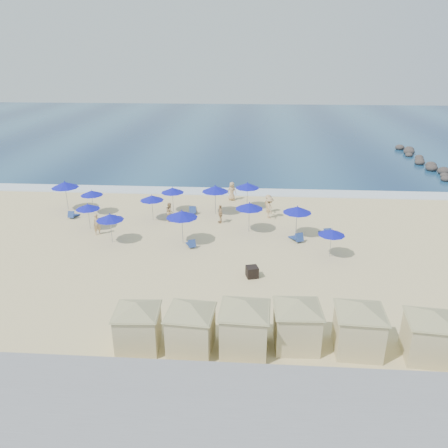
{
  "coord_description": "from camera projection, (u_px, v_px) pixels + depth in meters",
  "views": [
    {
      "loc": [
        2.5,
        -26.83,
        13.3
      ],
      "look_at": [
        0.47,
        3.0,
        1.46
      ],
      "focal_mm": 35.0,
      "sensor_mm": 36.0,
      "label": 1
    }
  ],
  "objects": [
    {
      "name": "umbrella_5",
      "position": [
        152.0,
        198.0,
        36.3
      ],
      "size": [
        1.99,
        1.99,
        2.26
      ],
      "color": "#A5A8AD",
      "rests_on": "ground"
    },
    {
      "name": "cabana_5",
      "position": [
        430.0,
        328.0,
        19.87
      ],
      "size": [
        4.34,
        4.34,
        2.74
      ],
      "color": "beige",
      "rests_on": "ground"
    },
    {
      "name": "cabana_0",
      "position": [
        137.0,
        319.0,
        20.59
      ],
      "size": [
        4.28,
        4.28,
        2.69
      ],
      "color": "beige",
      "rests_on": "ground"
    },
    {
      "name": "beachgoer_3",
      "position": [
        268.0,
        204.0,
        38.5
      ],
      "size": [
        1.05,
        1.2,
        1.62
      ],
      "primitive_type": "imported",
      "rotation": [
        0.0,
        0.0,
        2.11
      ],
      "color": "tan",
      "rests_on": "ground"
    },
    {
      "name": "umbrella_8",
      "position": [
        249.0,
        206.0,
        33.88
      ],
      "size": [
        2.17,
        2.17,
        2.46
      ],
      "color": "#A5A8AD",
      "rests_on": "ground"
    },
    {
      "name": "beachgoer_5",
      "position": [
        270.0,
        208.0,
        37.17
      ],
      "size": [
        0.85,
        1.27,
        1.83
      ],
      "primitive_type": "imported",
      "rotation": [
        0.0,
        0.0,
        1.73
      ],
      "color": "tan",
      "rests_on": "ground"
    },
    {
      "name": "beach_chair_2",
      "position": [
        193.0,
        210.0,
        38.5
      ],
      "size": [
        0.76,
        1.41,
        0.74
      ],
      "color": "navy",
      "rests_on": "ground"
    },
    {
      "name": "ocean",
      "position": [
        241.0,
        128.0,
        80.95
      ],
      "size": [
        160.0,
        80.0,
        0.06
      ],
      "primitive_type": "cube",
      "color": "navy",
      "rests_on": "ground"
    },
    {
      "name": "beachgoer_0",
      "position": [
        97.0,
        224.0,
        33.78
      ],
      "size": [
        0.73,
        0.68,
        1.68
      ],
      "primitive_type": "imported",
      "rotation": [
        0.0,
        0.0,
        0.61
      ],
      "color": "tan",
      "rests_on": "ground"
    },
    {
      "name": "umbrella_9",
      "position": [
        247.0,
        185.0,
        39.09
      ],
      "size": [
        2.15,
        2.15,
        2.45
      ],
      "color": "#A5A8AD",
      "rests_on": "ground"
    },
    {
      "name": "beach_chair_4",
      "position": [
        297.0,
        238.0,
        32.81
      ],
      "size": [
        1.12,
        1.52,
        0.76
      ],
      "color": "navy",
      "rests_on": "ground"
    },
    {
      "name": "cabana_1",
      "position": [
        191.0,
        320.0,
        20.42
      ],
      "size": [
        4.41,
        4.41,
        2.78
      ],
      "color": "beige",
      "rests_on": "ground"
    },
    {
      "name": "beach_chair_1",
      "position": [
        115.0,
        218.0,
        36.68
      ],
      "size": [
        0.8,
        1.32,
        0.68
      ],
      "color": "navy",
      "rests_on": "ground"
    },
    {
      "name": "beach_chair_3",
      "position": [
        191.0,
        244.0,
        31.85
      ],
      "size": [
        0.92,
        1.32,
        0.67
      ],
      "color": "navy",
      "rests_on": "ground"
    },
    {
      "name": "beachgoer_4",
      "position": [
        232.0,
        191.0,
        41.64
      ],
      "size": [
        1.01,
        0.83,
        1.78
      ],
      "primitive_type": "imported",
      "rotation": [
        0.0,
        0.0,
        2.79
      ],
      "color": "tan",
      "rests_on": "ground"
    },
    {
      "name": "cabana_4",
      "position": [
        360.0,
        321.0,
        20.29
      ],
      "size": [
        4.57,
        4.57,
        2.87
      ],
      "color": "beige",
      "rests_on": "ground"
    },
    {
      "name": "ground",
      "position": [
        214.0,
        260.0,
        29.95
      ],
      "size": [
        160.0,
        160.0,
        0.0
      ],
      "primitive_type": "plane",
      "color": "beige",
      "rests_on": "ground"
    },
    {
      "name": "umbrella_10",
      "position": [
        297.0,
        210.0,
        33.0
      ],
      "size": [
        2.19,
        2.19,
        2.5
      ],
      "color": "#A5A8AD",
      "rests_on": "ground"
    },
    {
      "name": "cabana_2",
      "position": [
        245.0,
        319.0,
        20.35
      ],
      "size": [
        4.71,
        4.71,
        2.96
      ],
      "color": "beige",
      "rests_on": "ground"
    },
    {
      "name": "umbrella_6",
      "position": [
        182.0,
        214.0,
        31.68
      ],
      "size": [
        2.33,
        2.33,
        2.65
      ],
      "color": "#A5A8AD",
      "rests_on": "ground"
    },
    {
      "name": "umbrella_0",
      "position": [
        65.0,
        185.0,
        38.51
      ],
      "size": [
        2.38,
        2.38,
        2.71
      ],
      "color": "#A5A8AD",
      "rests_on": "ground"
    },
    {
      "name": "umbrella_3",
      "position": [
        110.0,
        217.0,
        31.94
      ],
      "size": [
        2.04,
        2.04,
        2.32
      ],
      "color": "#A5A8AD",
      "rests_on": "ground"
    },
    {
      "name": "umbrella_4",
      "position": [
        172.0,
        190.0,
        38.22
      ],
      "size": [
        2.01,
        2.01,
        2.29
      ],
      "color": "#A5A8AD",
      "rests_on": "ground"
    },
    {
      "name": "surf_line",
      "position": [
        228.0,
        192.0,
        44.31
      ],
      "size": [
        160.0,
        2.5,
        0.08
      ],
      "primitive_type": "cube",
      "color": "white",
      "rests_on": "ground"
    },
    {
      "name": "cabana_3",
      "position": [
        297.0,
        317.0,
        20.65
      ],
      "size": [
        4.51,
        4.51,
        2.83
      ],
      "color": "beige",
      "rests_on": "ground"
    },
    {
      "name": "rock_jetty",
      "position": [
        436.0,
        169.0,
        51.4
      ],
      "size": [
        2.56,
        26.66,
        0.96
      ],
      "color": "#2E2826",
      "rests_on": "ground"
    },
    {
      "name": "beach_chair_0",
      "position": [
        73.0,
        215.0,
        37.47
      ],
      "size": [
        0.68,
        1.29,
        0.68
      ],
      "color": "navy",
      "rests_on": "ground"
    },
    {
      "name": "beachgoer_1",
      "position": [
        170.0,
        212.0,
        36.59
      ],
      "size": [
        0.81,
        0.91,
        1.58
      ],
      "primitive_type": "imported",
      "rotation": [
        0.0,
        0.0,
        1.89
      ],
      "color": "tan",
      "rests_on": "ground"
    },
    {
      "name": "umbrella_11",
      "position": [
        332.0,
        232.0,
        29.75
      ],
      "size": [
        1.85,
        1.85,
        2.1
      ],
      "color": "#A5A8AD",
      "rests_on": "ground"
    },
    {
      "name": "trash_bin",
      "position": [
        252.0,
        272.0,
        27.53
      ],
      "size": [
        0.87,
        0.87,
        0.71
      ],
      "primitive_type": "cube",
      "rotation": [
        0.0,
        0.0,
        0.28
      ],
      "color": "black",
      "rests_on": "ground"
    },
    {
      "name": "beachgoer_2",
      "position": [
        220.0,
        214.0,
        36.15
      ],
      "size": [
        0.66,
        0.99,
        1.56
      ],
      "primitive_type": "imported",
      "rotation": [
        0.0,
        0.0,
        5.05
      ],
      "color": "tan",
      "rests_on": "ground"
    },
    {
      "name": "umbrella_1",
      "position": [
        88.0,
        207.0,
        34.48
      ],
      "size": [
        1.91,
        1.91,
        2.17
      ],
      "color": "#A5A8AD",
      "rests_on": "ground"
    },
    {
      "name": "umbrella_2",
      "position": [
        92.0,
        193.0,
        37.74
      ],
      "size": [
        1.94,
        1.94,
        2.21
      ],
      "color": "#A5A8AD",
      "rests_on": "ground"
    },
    {
      "name": "umbrella_7",
      "position": [
        215.0,
        189.0,
        37.57
      ],
      "size": [
        2.33,
        2.33,
        2.65
      ],
      "color": "#A5A8AD",
      "rests_on": "ground"
    },
    {
      "name": "beach_chair_5",
      "position": [
        326.0,
        233.0,
        33.77
      ],
      "size": [
        0.87,
        1.43,
        0.73
      ],
      "color": "navy",
      "rests_on": "ground"
    },
    {
      "name": "seawall",
      "position": [
        184.0,
        396.0,
        17.19
      ],
      "size": [
        160.0,
        6.1,
        1.22
      ],
      "color": "gray",
      "rests_on": "ground"
    }
  ]
}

